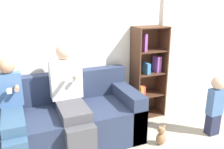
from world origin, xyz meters
TOP-DOWN VIEW (x-y plane):
  - back_wall at (0.00, 0.94)m, footprint 10.00×0.06m
  - curtain_panel at (1.82, 0.89)m, footprint 0.88×0.04m
  - couch at (-0.27, 0.49)m, footprint 1.90×0.81m
  - adult_seated at (-0.17, 0.39)m, footprint 0.38×0.77m
  - child_seated at (-0.82, 0.36)m, footprint 0.27×0.78m
  - toddler_standing at (1.61, -0.08)m, footprint 0.20×0.17m
  - bookshelf at (1.09, 0.78)m, footprint 0.48×0.30m
  - teddy_bear at (0.83, -0.02)m, footprint 0.13×0.11m

SIDE VIEW (x-z plane):
  - teddy_bear at x=0.83m, z-range -0.01..0.25m
  - couch at x=-0.27m, z-range -0.13..0.71m
  - toddler_standing at x=1.61m, z-range 0.04..0.85m
  - child_seated at x=-0.82m, z-range 0.01..1.14m
  - adult_seated at x=-0.17m, z-range 0.02..1.27m
  - bookshelf at x=1.09m, z-range 0.01..1.38m
  - curtain_panel at x=1.82m, z-range 0.00..2.19m
  - back_wall at x=0.00m, z-range 0.00..2.55m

